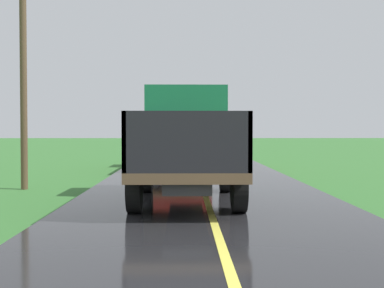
{
  "coord_description": "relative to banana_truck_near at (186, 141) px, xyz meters",
  "views": [
    {
      "loc": [
        -0.54,
        -2.52,
        1.75
      ],
      "look_at": [
        -0.34,
        9.79,
        1.4
      ],
      "focal_mm": 47.77,
      "sensor_mm": 36.0,
      "label": 1
    }
  ],
  "objects": [
    {
      "name": "utility_pole_roadside",
      "position": [
        -4.73,
        2.27,
        2.75
      ],
      "size": [
        1.78,
        0.2,
        7.91
      ],
      "color": "brown",
      "rests_on": "ground"
    },
    {
      "name": "banana_truck_near",
      "position": [
        0.0,
        0.0,
        0.0
      ],
      "size": [
        2.38,
        5.82,
        2.8
      ],
      "color": "#2D2D30",
      "rests_on": "road_surface"
    },
    {
      "name": "banana_truck_far",
      "position": [
        -0.16,
        10.2,
        0.01
      ],
      "size": [
        2.38,
        5.81,
        2.8
      ],
      "color": "#2D2D30",
      "rests_on": "road_surface"
    }
  ]
}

